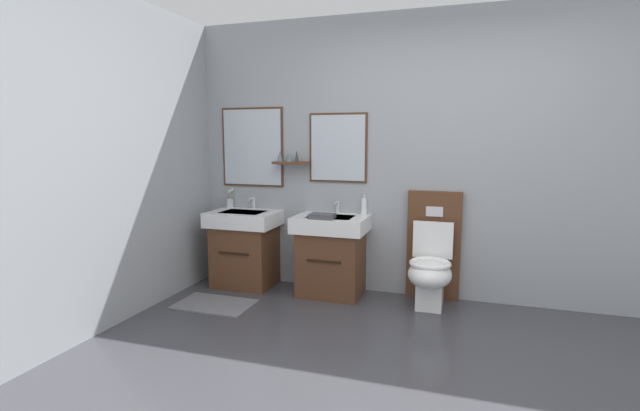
{
  "coord_description": "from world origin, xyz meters",
  "views": [
    {
      "loc": [
        0.24,
        -2.54,
        1.47
      ],
      "look_at": [
        -1.02,
        1.31,
        0.89
      ],
      "focal_mm": 26.08,
      "sensor_mm": 36.0,
      "label": 1
    }
  ],
  "objects_px": {
    "toilet": "(432,263)",
    "toothbrush_cup": "(230,202)",
    "soap_dispenser": "(364,206)",
    "vanity_sink_right": "(331,253)",
    "vanity_sink_left": "(245,246)",
    "folded_hand_towel": "(322,216)"
  },
  "relations": [
    {
      "from": "vanity_sink_left",
      "to": "toilet",
      "type": "distance_m",
      "value": 1.83
    },
    {
      "from": "folded_hand_towel",
      "to": "vanity_sink_right",
      "type": "bearing_deg",
      "value": 75.81
    },
    {
      "from": "vanity_sink_left",
      "to": "vanity_sink_right",
      "type": "relative_size",
      "value": 1.0
    },
    {
      "from": "vanity_sink_left",
      "to": "folded_hand_towel",
      "type": "relative_size",
      "value": 3.43
    },
    {
      "from": "vanity_sink_right",
      "to": "soap_dispenser",
      "type": "height_order",
      "value": "soap_dispenser"
    },
    {
      "from": "vanity_sink_left",
      "to": "vanity_sink_right",
      "type": "bearing_deg",
      "value": 0.0
    },
    {
      "from": "vanity_sink_left",
      "to": "folded_hand_towel",
      "type": "distance_m",
      "value": 0.96
    },
    {
      "from": "toilet",
      "to": "vanity_sink_left",
      "type": "bearing_deg",
      "value": -179.42
    },
    {
      "from": "vanity_sink_left",
      "to": "toilet",
      "type": "xyz_separation_m",
      "value": [
        1.83,
        0.02,
        -0.02
      ]
    },
    {
      "from": "vanity_sink_left",
      "to": "vanity_sink_right",
      "type": "xyz_separation_m",
      "value": [
        0.9,
        0.0,
        0.0
      ]
    },
    {
      "from": "toilet",
      "to": "folded_hand_towel",
      "type": "height_order",
      "value": "toilet"
    },
    {
      "from": "toothbrush_cup",
      "to": "soap_dispenser",
      "type": "bearing_deg",
      "value": 0.39
    },
    {
      "from": "vanity_sink_right",
      "to": "folded_hand_towel",
      "type": "xyz_separation_m",
      "value": [
        -0.04,
        -0.16,
        0.38
      ]
    },
    {
      "from": "toilet",
      "to": "soap_dispenser",
      "type": "xyz_separation_m",
      "value": [
        -0.66,
        0.17,
        0.46
      ]
    },
    {
      "from": "toilet",
      "to": "toothbrush_cup",
      "type": "xyz_separation_m",
      "value": [
        -2.08,
        0.16,
        0.44
      ]
    },
    {
      "from": "folded_hand_towel",
      "to": "soap_dispenser",
      "type": "bearing_deg",
      "value": 48.59
    },
    {
      "from": "vanity_sink_right",
      "to": "folded_hand_towel",
      "type": "distance_m",
      "value": 0.41
    },
    {
      "from": "toilet",
      "to": "toothbrush_cup",
      "type": "relative_size",
      "value": 4.9
    },
    {
      "from": "soap_dispenser",
      "to": "folded_hand_towel",
      "type": "distance_m",
      "value": 0.47
    },
    {
      "from": "vanity_sink_left",
      "to": "toothbrush_cup",
      "type": "xyz_separation_m",
      "value": [
        -0.26,
        0.18,
        0.41
      ]
    },
    {
      "from": "toothbrush_cup",
      "to": "soap_dispenser",
      "type": "relative_size",
      "value": 1.08
    },
    {
      "from": "vanity_sink_right",
      "to": "soap_dispenser",
      "type": "bearing_deg",
      "value": 35.4
    }
  ]
}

